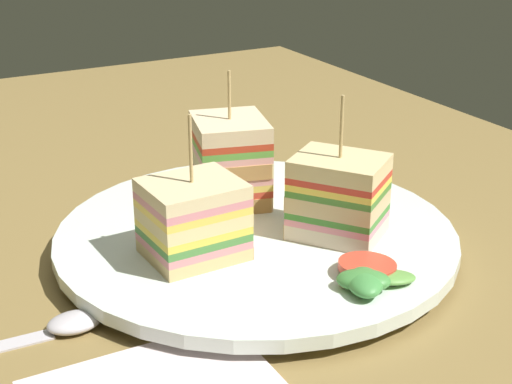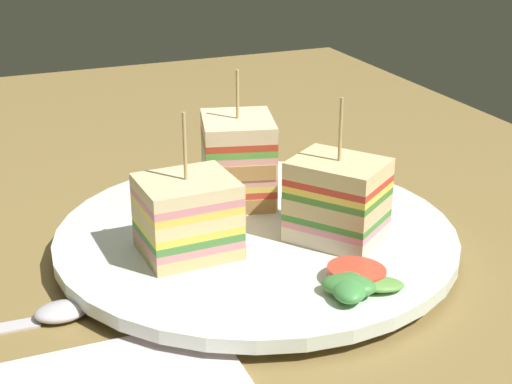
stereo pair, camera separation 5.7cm
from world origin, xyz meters
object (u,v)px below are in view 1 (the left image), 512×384
(plate, at_px, (256,238))
(sandwich_wedge_1, at_px, (338,197))
(spoon, at_px, (42,332))
(sandwich_wedge_0, at_px, (194,219))
(sandwich_wedge_2, at_px, (230,161))

(plate, distance_m, sandwich_wedge_1, 0.07)
(plate, xyz_separation_m, sandwich_wedge_1, (0.04, 0.05, 0.04))
(plate, relative_size, sandwich_wedge_1, 2.82)
(sandwich_wedge_1, bearing_deg, spoon, 54.93)
(plate, bearing_deg, spoon, -76.86)
(sandwich_wedge_0, distance_m, spoon, 0.12)
(sandwich_wedge_1, bearing_deg, plate, 16.47)
(sandwich_wedge_0, distance_m, sandwich_wedge_2, 0.10)
(sandwich_wedge_0, height_order, spoon, sandwich_wedge_0)
(plate, relative_size, spoon, 2.07)
(sandwich_wedge_2, relative_size, spoon, 0.74)
(sandwich_wedge_2, xyz_separation_m, spoon, (0.10, -0.18, -0.05))
(sandwich_wedge_2, bearing_deg, plate, 6.54)
(sandwich_wedge_2, bearing_deg, sandwich_wedge_0, -26.28)
(sandwich_wedge_0, relative_size, spoon, 0.71)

